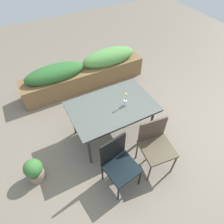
% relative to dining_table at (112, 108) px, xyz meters
% --- Properties ---
extents(ground_plane, '(12.00, 12.00, 0.00)m').
position_rel_dining_table_xyz_m(ground_plane, '(0.01, 0.07, -0.72)').
color(ground_plane, '#756B5B').
extents(dining_table, '(1.41, 0.93, 0.78)m').
position_rel_dining_table_xyz_m(dining_table, '(0.00, 0.00, 0.00)').
color(dining_table, '#4C514C').
rests_on(dining_table, ground).
extents(chair_near_right, '(0.53, 0.53, 0.90)m').
position_rel_dining_table_xyz_m(chair_near_right, '(0.33, -0.81, -0.19)').
color(chair_near_right, '#4C422F').
rests_on(chair_near_right, ground).
extents(chair_near_left, '(0.51, 0.51, 0.90)m').
position_rel_dining_table_xyz_m(chair_near_left, '(-0.33, -0.81, -0.21)').
color(chair_near_left, black).
rests_on(chair_near_left, ground).
extents(flower_vase, '(0.06, 0.06, 0.27)m').
position_rel_dining_table_xyz_m(flower_vase, '(0.20, -0.09, 0.15)').
color(flower_vase, silver).
rests_on(flower_vase, dining_table).
extents(planter_box, '(2.88, 0.53, 0.78)m').
position_rel_dining_table_xyz_m(planter_box, '(0.14, 1.63, -0.35)').
color(planter_box, brown).
rests_on(planter_box, ground).
extents(potted_plant, '(0.29, 0.29, 0.44)m').
position_rel_dining_table_xyz_m(potted_plant, '(-1.47, -0.20, -0.49)').
color(potted_plant, gray).
rests_on(potted_plant, ground).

